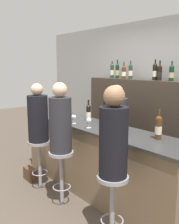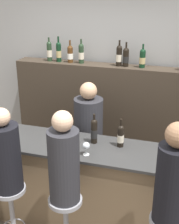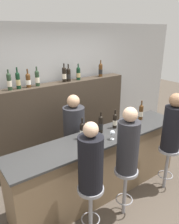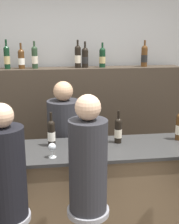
{
  "view_description": "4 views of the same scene",
  "coord_description": "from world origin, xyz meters",
  "px_view_note": "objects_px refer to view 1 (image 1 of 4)",
  "views": [
    {
      "loc": [
        2.54,
        -1.94,
        1.8
      ],
      "look_at": [
        -0.06,
        0.22,
        1.19
      ],
      "focal_mm": 40.0,
      "sensor_mm": 36.0,
      "label": 1
    },
    {
      "loc": [
        0.86,
        -2.48,
        2.59
      ],
      "look_at": [
        0.05,
        0.22,
        1.42
      ],
      "focal_mm": 50.0,
      "sensor_mm": 36.0,
      "label": 2
    },
    {
      "loc": [
        -1.86,
        -1.96,
        2.48
      ],
      "look_at": [
        -0.18,
        0.36,
        1.39
      ],
      "focal_mm": 35.0,
      "sensor_mm": 36.0,
      "label": 3
    },
    {
      "loc": [
        -0.32,
        -2.34,
        2.05
      ],
      "look_at": [
        0.04,
        0.23,
        1.35
      ],
      "focal_mm": 50.0,
      "sensor_mm": 36.0,
      "label": 4
    }
  ],
  "objects_px": {
    "wine_bottle_backbar_3": "(130,71)",
    "bar_stool_right": "(113,192)",
    "bartender": "(116,137)",
    "bar_stool_left": "(39,153)",
    "wine_bottle_backbar_0": "(112,71)",
    "guest_seated_left": "(38,116)",
    "wine_glass_0": "(74,117)",
    "handbag": "(30,174)",
    "bar_stool_middle": "(61,165)",
    "wine_glass_1": "(89,121)",
    "wine_bottle_backbar_2": "(124,72)",
    "guest_seated_right": "(114,136)",
    "wine_bottle_counter_1": "(104,115)",
    "wine_bottle_backbar_1": "(117,71)",
    "guest_seated_middle": "(60,121)",
    "wine_bottle_counter_2": "(119,119)",
    "wine_bottle_backbar_6": "(172,73)",
    "wine_bottle_counter_0": "(88,113)",
    "wine_bottle_backbar_5": "(160,73)",
    "wine_bottle_backbar_4": "(155,72)",
    "wine_bottle_counter_3": "(159,127)"
  },
  "relations": [
    {
      "from": "wine_bottle_backbar_0",
      "to": "bartender",
      "type": "distance_m",
      "value": 1.43
    },
    {
      "from": "wine_bottle_counter_0",
      "to": "wine_bottle_backbar_6",
      "type": "distance_m",
      "value": 1.41
    },
    {
      "from": "wine_bottle_counter_3",
      "to": "wine_glass_1",
      "type": "xyz_separation_m",
      "value": [
        -0.9,
        -0.27,
        -0.04
      ]
    },
    {
      "from": "wine_bottle_backbar_5",
      "to": "wine_bottle_backbar_6",
      "type": "xyz_separation_m",
      "value": [
        0.21,
        -0.0,
        -0.0
      ]
    },
    {
      "from": "bartender",
      "to": "bar_stool_left",
      "type": "bearing_deg",
      "value": -113.14
    },
    {
      "from": "wine_bottle_backbar_6",
      "to": "wine_glass_1",
      "type": "bearing_deg",
      "value": -103.55
    },
    {
      "from": "wine_glass_1",
      "to": "bar_stool_left",
      "type": "height_order",
      "value": "wine_glass_1"
    },
    {
      "from": "handbag",
      "to": "bar_stool_right",
      "type": "bearing_deg",
      "value": 0.0
    },
    {
      "from": "wine_bottle_counter_0",
      "to": "bar_stool_right",
      "type": "xyz_separation_m",
      "value": [
        1.19,
        -0.66,
        -0.57
      ]
    },
    {
      "from": "wine_bottle_counter_0",
      "to": "bar_stool_middle",
      "type": "bearing_deg",
      "value": -69.26
    },
    {
      "from": "wine_bottle_backbar_0",
      "to": "guest_seated_left",
      "type": "relative_size",
      "value": 0.39
    },
    {
      "from": "wine_bottle_backbar_3",
      "to": "guest_seated_right",
      "type": "relative_size",
      "value": 0.36
    },
    {
      "from": "wine_bottle_counter_3",
      "to": "wine_bottle_backbar_6",
      "type": "height_order",
      "value": "wine_bottle_backbar_6"
    },
    {
      "from": "guest_seated_left",
      "to": "wine_bottle_counter_1",
      "type": "bearing_deg",
      "value": 44.44
    },
    {
      "from": "wine_bottle_counter_0",
      "to": "wine_bottle_backbar_5",
      "type": "bearing_deg",
      "value": 67.72
    },
    {
      "from": "wine_bottle_backbar_1",
      "to": "bar_stool_left",
      "type": "distance_m",
      "value": 2.12
    },
    {
      "from": "guest_seated_left",
      "to": "handbag",
      "type": "xyz_separation_m",
      "value": [
        -0.34,
        0.0,
        -1.0
      ]
    },
    {
      "from": "wine_bottle_counter_0",
      "to": "bar_stool_left",
      "type": "relative_size",
      "value": 0.44
    },
    {
      "from": "wine_bottle_backbar_2",
      "to": "guest_seated_right",
      "type": "distance_m",
      "value": 2.38
    },
    {
      "from": "wine_bottle_backbar_6",
      "to": "bartender",
      "type": "height_order",
      "value": "wine_bottle_backbar_6"
    },
    {
      "from": "guest_seated_left",
      "to": "wine_bottle_counter_0",
      "type": "bearing_deg",
      "value": 63.08
    },
    {
      "from": "wine_bottle_backbar_3",
      "to": "bartender",
      "type": "distance_m",
      "value": 1.24
    },
    {
      "from": "wine_bottle_counter_1",
      "to": "wine_bottle_backbar_0",
      "type": "xyz_separation_m",
      "value": [
        -0.96,
        1.1,
        0.58
      ]
    },
    {
      "from": "wine_bottle_backbar_6",
      "to": "guest_seated_right",
      "type": "bearing_deg",
      "value": -73.45
    },
    {
      "from": "wine_bottle_backbar_2",
      "to": "handbag",
      "type": "relative_size",
      "value": 1.16
    },
    {
      "from": "wine_bottle_backbar_3",
      "to": "wine_bottle_counter_0",
      "type": "bearing_deg",
      "value": -81.78
    },
    {
      "from": "wine_bottle_backbar_2",
      "to": "wine_glass_0",
      "type": "bearing_deg",
      "value": -76.97
    },
    {
      "from": "wine_bottle_backbar_1",
      "to": "guest_seated_left",
      "type": "bearing_deg",
      "value": -85.2
    },
    {
      "from": "bar_stool_middle",
      "to": "bartender",
      "type": "bearing_deg",
      "value": 95.72
    },
    {
      "from": "wine_bottle_backbar_3",
      "to": "bar_stool_right",
      "type": "xyz_separation_m",
      "value": [
        1.35,
        -1.76,
        -1.16
      ]
    },
    {
      "from": "guest_seated_right",
      "to": "handbag",
      "type": "xyz_separation_m",
      "value": [
        -1.86,
        0.0,
        -1.04
      ]
    },
    {
      "from": "wine_bottle_backbar_1",
      "to": "wine_glass_0",
      "type": "distance_m",
      "value": 1.58
    },
    {
      "from": "wine_glass_1",
      "to": "guest_seated_middle",
      "type": "relative_size",
      "value": 0.16
    },
    {
      "from": "wine_glass_0",
      "to": "handbag",
      "type": "relative_size",
      "value": 0.49
    },
    {
      "from": "wine_bottle_backbar_5",
      "to": "bartender",
      "type": "relative_size",
      "value": 0.21
    },
    {
      "from": "wine_bottle_counter_1",
      "to": "guest_seated_middle",
      "type": "bearing_deg",
      "value": -97.59
    },
    {
      "from": "wine_bottle_counter_0",
      "to": "wine_bottle_backbar_1",
      "type": "relative_size",
      "value": 0.93
    },
    {
      "from": "wine_glass_1",
      "to": "guest_seated_middle",
      "type": "xyz_separation_m",
      "value": [
        -0.08,
        -0.39,
        0.03
      ]
    },
    {
      "from": "wine_bottle_backbar_0",
      "to": "guest_seated_middle",
      "type": "height_order",
      "value": "wine_bottle_backbar_0"
    },
    {
      "from": "wine_bottle_counter_2",
      "to": "wine_bottle_backbar_6",
      "type": "xyz_separation_m",
      "value": [
        0.04,
        1.1,
        0.58
      ]
    },
    {
      "from": "wine_bottle_counter_1",
      "to": "bar_stool_right",
      "type": "relative_size",
      "value": 0.45
    },
    {
      "from": "wine_bottle_backbar_4",
      "to": "bar_stool_left",
      "type": "bearing_deg",
      "value": -111.59
    },
    {
      "from": "wine_bottle_counter_2",
      "to": "wine_bottle_backbar_6",
      "type": "distance_m",
      "value": 1.24
    },
    {
      "from": "wine_glass_1",
      "to": "wine_bottle_backbar_2",
      "type": "bearing_deg",
      "value": 115.46
    },
    {
      "from": "guest_seated_left",
      "to": "bartender",
      "type": "distance_m",
      "value": 1.28
    },
    {
      "from": "wine_glass_0",
      "to": "guest_seated_left",
      "type": "bearing_deg",
      "value": -130.65
    },
    {
      "from": "wine_bottle_backbar_2",
      "to": "wine_glass_1",
      "type": "height_order",
      "value": "wine_bottle_backbar_2"
    },
    {
      "from": "wine_bottle_backbar_1",
      "to": "guest_seated_right",
      "type": "distance_m",
      "value": 2.5
    },
    {
      "from": "guest_seated_middle",
      "to": "bartender",
      "type": "distance_m",
      "value": 1.2
    },
    {
      "from": "wine_bottle_counter_2",
      "to": "guest_seated_middle",
      "type": "distance_m",
      "value": 0.76
    }
  ]
}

